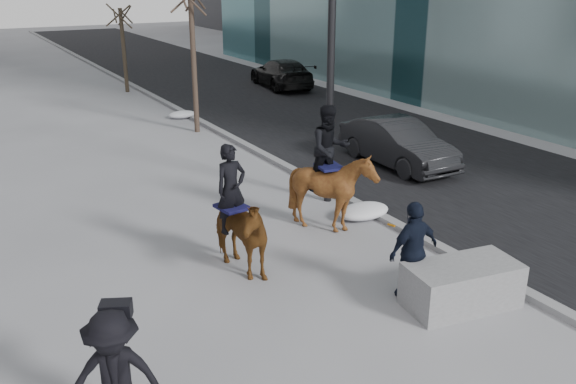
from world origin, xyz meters
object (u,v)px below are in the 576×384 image
car_near (397,143)px  mounted_left (235,227)px  mounted_right (332,182)px  planter (462,285)px

car_near → mounted_left: size_ratio=1.66×
mounted_left → mounted_right: 2.77m
mounted_right → mounted_left: bearing=-163.4°
mounted_left → mounted_right: bearing=16.6°
planter → mounted_left: mounted_left is taller
planter → mounted_right: mounted_right is taller
planter → mounted_left: size_ratio=0.78×
planter → car_near: bearing=58.4°
mounted_left → mounted_right: mounted_right is taller
planter → car_near: size_ratio=0.47×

